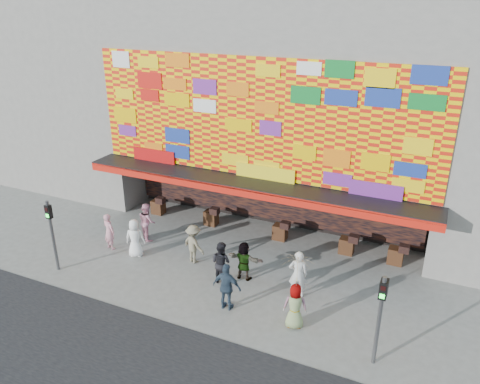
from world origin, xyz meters
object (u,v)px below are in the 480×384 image
Objects in this scene: signal_left at (51,228)px; ped_a at (135,238)px; ped_d at (194,244)px; ped_c at (221,262)px; parasol at (297,270)px; signal_right at (380,311)px; ped_b at (109,231)px; ped_h at (298,274)px; ped_e at (227,287)px; ped_g at (295,306)px; ped_i at (147,221)px; ped_f at (244,261)px.

ped_a is (2.20, 2.20, -1.03)m from signal_left.
ped_a and ped_d have the same top height.
ped_c is 1.87m from ped_d.
parasol is at bearing 171.00° from ped_c.
parasol is (5.05, -2.19, 1.35)m from ped_d.
signal_right is at bearing 0.00° from signal_left.
ped_b is at bearing 9.68° from ped_c.
signal_right is at bearing 126.14° from ped_h.
ped_e is at bearing 173.97° from signal_right.
ped_g is at bearing 171.00° from ped_c.
ped_e is at bearing -171.35° from ped_i.
signal_right is at bearing 147.17° from ped_a.
ped_c is at bearing 17.05° from signal_left.
signal_right is 8.28m from ped_d.
ped_i reaches higher than ped_g.
ped_h reaches higher than ped_c.
ped_d is at bearing -158.76° from ped_i.
ped_b is at bearing -22.52° from ped_a.
ped_d is 1.06× the size of ped_f.
ped_g is 1.38m from parasol.
ped_e is (-5.13, 0.54, -0.98)m from signal_right.
ped_c is 1.09× the size of ped_f.
ped_d is 5.50m from ped_g.
ped_g is (5.05, -2.19, -0.03)m from ped_d.
ped_h is (-0.45, 1.67, 0.12)m from ped_g.
ped_c reaches higher than ped_f.
ped_g is at bearing 90.00° from parasol.
ped_i is at bearing 1.56° from ped_d.
signal_right reaches higher than ped_e.
signal_right is at bearing 178.83° from ped_d.
ped_e is at bearing -16.05° from ped_g.
signal_right is 2.77m from parasol.
signal_left is 5.53m from ped_d.
ped_h is at bearing -165.16° from ped_b.
signal_right is 1.82× the size of ped_b.
ped_b is 9.05m from ped_g.
ped_d reaches higher than ped_f.
ped_b is 9.15m from parasol.
ped_b is at bearing -16.55° from ped_e.
signal_left is 1.87× the size of ped_g.
ped_i is (-7.49, 1.40, -0.07)m from ped_h.
signal_left is 2.60m from ped_b.
ped_b is 1.05× the size of ped_f.
ped_d is 1.03× the size of ped_g.
ped_h reaches higher than ped_f.
parasol is (2.45, 0.05, 1.30)m from ped_e.
ped_f is (-0.24, 1.97, -0.10)m from ped_e.
signal_left is at bearing 24.34° from ped_a.
ped_d is 0.87× the size of parasol.
ped_b is 0.97× the size of ped_c.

